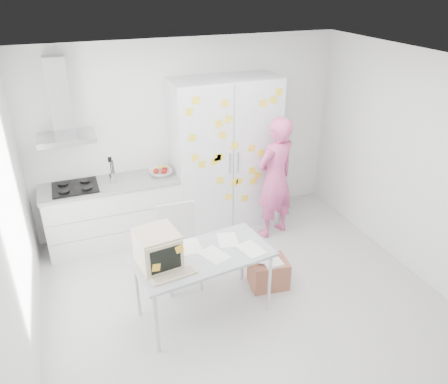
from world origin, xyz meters
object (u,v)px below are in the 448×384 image
object	(u,v)px
person	(275,178)
cardboard_box	(269,272)
chair	(180,241)
desk	(175,253)

from	to	relation	value
person	cardboard_box	size ratio (longest dim) A/B	3.67
chair	cardboard_box	bearing A→B (deg)	-23.08
chair	desk	bearing A→B (deg)	-105.38
person	cardboard_box	world-z (taller)	person
chair	cardboard_box	xyz separation A→B (m)	(0.97, -0.47, -0.39)
person	chair	xyz separation A→B (m)	(-1.56, -0.59, -0.31)
person	desk	size ratio (longest dim) A/B	1.15
desk	cardboard_box	bearing A→B (deg)	1.14
person	chair	bearing A→B (deg)	2.17
chair	cardboard_box	world-z (taller)	chair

